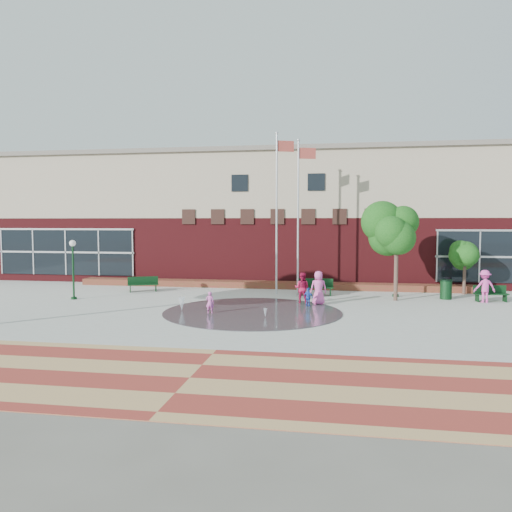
% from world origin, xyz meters
% --- Properties ---
extents(ground, '(120.00, 120.00, 0.00)m').
position_xyz_m(ground, '(0.00, 0.00, 0.00)').
color(ground, '#666056').
rests_on(ground, ground).
extents(plaza_concrete, '(46.00, 18.00, 0.01)m').
position_xyz_m(plaza_concrete, '(0.00, 4.00, 0.00)').
color(plaza_concrete, '#A8A8A0').
rests_on(plaza_concrete, ground).
extents(paver_band, '(46.00, 6.00, 0.01)m').
position_xyz_m(paver_band, '(0.00, -7.00, 0.00)').
color(paver_band, maroon).
rests_on(paver_band, ground).
extents(splash_pad, '(8.40, 8.40, 0.01)m').
position_xyz_m(splash_pad, '(0.00, 3.00, 0.00)').
color(splash_pad, '#383A3D').
rests_on(splash_pad, ground).
extents(library_building, '(44.40, 10.40, 9.20)m').
position_xyz_m(library_building, '(0.00, 17.48, 4.64)').
color(library_building, '#561217').
rests_on(library_building, ground).
extents(flower_bed, '(26.00, 1.20, 0.40)m').
position_xyz_m(flower_bed, '(0.00, 11.60, 0.00)').
color(flower_bed, maroon).
rests_on(flower_bed, ground).
extents(flagpole_left, '(1.04, 0.47, 9.44)m').
position_xyz_m(flagpole_left, '(0.44, 8.92, 5.25)').
color(flagpole_left, silver).
rests_on(flagpole_left, ground).
extents(flagpole_right, '(1.07, 0.41, 9.01)m').
position_xyz_m(flagpole_right, '(1.68, 9.01, 5.04)').
color(flagpole_right, silver).
rests_on(flagpole_right, ground).
extents(lamp_left, '(0.35, 0.35, 3.26)m').
position_xyz_m(lamp_left, '(-10.33, 5.21, 2.03)').
color(lamp_left, '#0E3216').
rests_on(lamp_left, ground).
extents(lamp_right, '(0.39, 0.39, 3.73)m').
position_xyz_m(lamp_right, '(7.18, 9.07, 2.32)').
color(lamp_right, '#0E3216').
rests_on(lamp_right, ground).
extents(bench_left, '(1.87, 1.19, 0.91)m').
position_xyz_m(bench_left, '(-7.75, 8.66, 0.30)').
color(bench_left, '#0E3216').
rests_on(bench_left, ground).
extents(bench_mid, '(1.97, 0.64, 0.98)m').
position_xyz_m(bench_mid, '(2.72, 8.85, 0.32)').
color(bench_mid, '#0E3216').
rests_on(bench_mid, ground).
extents(bench_right, '(1.78, 0.68, 0.87)m').
position_xyz_m(bench_right, '(11.99, 8.11, 0.28)').
color(bench_right, '#0E3216').
rests_on(bench_right, ground).
extents(trash_can, '(0.67, 0.67, 1.09)m').
position_xyz_m(trash_can, '(9.81, 8.61, 0.55)').
color(trash_can, '#0E3216').
rests_on(trash_can, ground).
extents(tree_mid, '(3.04, 3.04, 5.12)m').
position_xyz_m(tree_mid, '(7.03, 7.65, 3.73)').
color(tree_mid, '#442F27').
rests_on(tree_mid, ground).
extents(tree_small_right, '(1.97, 1.97, 3.36)m').
position_xyz_m(tree_small_right, '(11.22, 10.63, 2.45)').
color(tree_small_right, '#442F27').
rests_on(tree_small_right, ground).
extents(water_jet_a, '(0.34, 0.34, 0.66)m').
position_xyz_m(water_jet_a, '(-3.36, 2.69, 0.00)').
color(water_jet_a, white).
rests_on(water_jet_a, ground).
extents(water_jet_b, '(0.18, 0.18, 0.40)m').
position_xyz_m(water_jet_b, '(0.79, 1.75, 0.00)').
color(water_jet_b, white).
rests_on(water_jet_b, ground).
extents(child_splash, '(0.39, 0.27, 1.05)m').
position_xyz_m(child_splash, '(-1.89, 2.32, 0.53)').
color(child_splash, '#D758B4').
rests_on(child_splash, ground).
extents(adult_red, '(0.90, 0.76, 1.63)m').
position_xyz_m(adult_red, '(2.11, 5.92, 0.82)').
color(adult_red, '#AB143E').
rests_on(adult_red, ground).
extents(adult_pink, '(0.96, 0.74, 1.75)m').
position_xyz_m(adult_pink, '(2.97, 5.69, 0.88)').
color(adult_pink, '#E954AD').
rests_on(adult_pink, ground).
extents(child_blue, '(0.61, 0.50, 0.97)m').
position_xyz_m(child_blue, '(2.50, 4.93, 0.49)').
color(child_blue, blue).
rests_on(child_blue, ground).
extents(person_bench, '(1.21, 0.81, 1.73)m').
position_xyz_m(person_bench, '(11.58, 7.78, 0.87)').
color(person_bench, '#E044A7').
rests_on(person_bench, ground).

